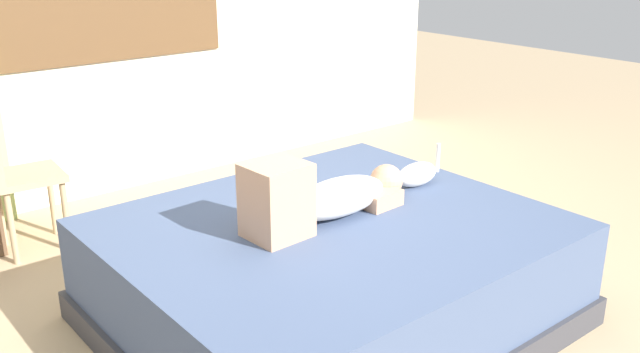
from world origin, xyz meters
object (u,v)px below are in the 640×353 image
object	(u,v)px
person_lying	(323,196)
cat	(414,175)
chair_by_desk	(13,171)
bed	(330,273)

from	to	relation	value
person_lying	cat	xyz separation A→B (m)	(0.65, 0.03, -0.05)
cat	chair_by_desk	world-z (taller)	chair_by_desk
cat	chair_by_desk	bearing A→B (deg)	132.75
cat	chair_by_desk	distance (m)	2.30
bed	cat	bearing A→B (deg)	7.26
person_lying	cat	world-z (taller)	person_lying
person_lying	chair_by_desk	xyz separation A→B (m)	(-0.90, 1.72, -0.13)
bed	cat	size ratio (longest dim) A/B	5.68
bed	chair_by_desk	world-z (taller)	chair_by_desk
person_lying	chair_by_desk	size ratio (longest dim) A/B	1.09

